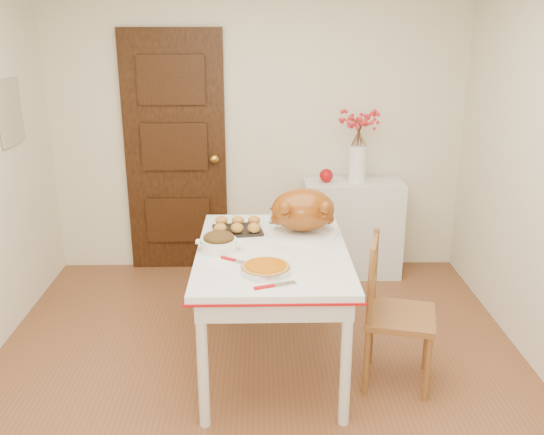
{
  "coord_description": "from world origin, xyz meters",
  "views": [
    {
      "loc": [
        0.02,
        -3.03,
        2.11
      ],
      "look_at": [
        0.09,
        0.37,
        0.98
      ],
      "focal_mm": 39.44,
      "sensor_mm": 36.0,
      "label": 1
    }
  ],
  "objects_px": {
    "chair_oak": "(400,313)",
    "pumpkin_pie": "(266,267)",
    "turkey_platter": "(303,212)",
    "sideboard": "(352,228)",
    "kitchen_table": "(272,309)"
  },
  "relations": [
    {
      "from": "kitchen_table",
      "to": "chair_oak",
      "type": "height_order",
      "value": "chair_oak"
    },
    {
      "from": "turkey_platter",
      "to": "pumpkin_pie",
      "type": "bearing_deg",
      "value": -130.66
    },
    {
      "from": "chair_oak",
      "to": "turkey_platter",
      "type": "bearing_deg",
      "value": 66.42
    },
    {
      "from": "sideboard",
      "to": "chair_oak",
      "type": "relative_size",
      "value": 0.9
    },
    {
      "from": "turkey_platter",
      "to": "chair_oak",
      "type": "bearing_deg",
      "value": -56.56
    },
    {
      "from": "sideboard",
      "to": "kitchen_table",
      "type": "height_order",
      "value": "sideboard"
    },
    {
      "from": "sideboard",
      "to": "kitchen_table",
      "type": "xyz_separation_m",
      "value": [
        -0.72,
        -1.46,
        -0.01
      ]
    },
    {
      "from": "sideboard",
      "to": "turkey_platter",
      "type": "relative_size",
      "value": 1.76
    },
    {
      "from": "chair_oak",
      "to": "turkey_platter",
      "type": "relative_size",
      "value": 1.96
    },
    {
      "from": "sideboard",
      "to": "pumpkin_pie",
      "type": "distance_m",
      "value": 2.01
    },
    {
      "from": "chair_oak",
      "to": "pumpkin_pie",
      "type": "xyz_separation_m",
      "value": [
        -0.8,
        -0.17,
        0.37
      ]
    },
    {
      "from": "sideboard",
      "to": "turkey_platter",
      "type": "xyz_separation_m",
      "value": [
        -0.51,
        -1.21,
        0.54
      ]
    },
    {
      "from": "chair_oak",
      "to": "pumpkin_pie",
      "type": "bearing_deg",
      "value": 116.42
    },
    {
      "from": "kitchen_table",
      "to": "pumpkin_pie",
      "type": "xyz_separation_m",
      "value": [
        -0.04,
        -0.36,
        0.43
      ]
    },
    {
      "from": "kitchen_table",
      "to": "turkey_platter",
      "type": "bearing_deg",
      "value": 51.26
    }
  ]
}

